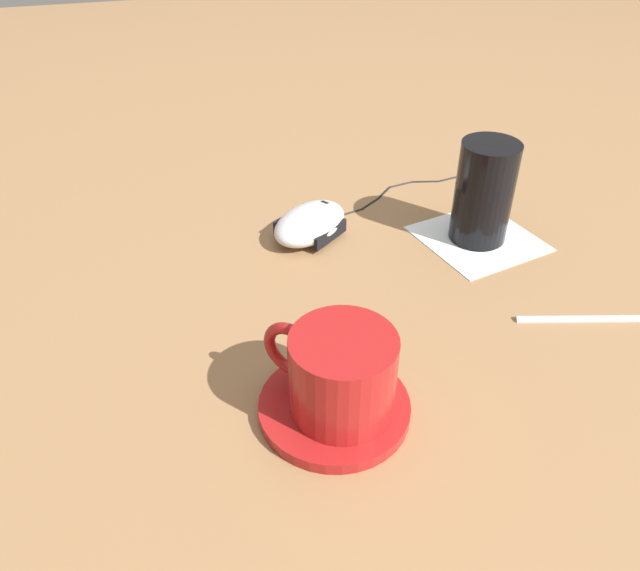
% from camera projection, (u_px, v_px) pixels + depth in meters
% --- Properties ---
extents(ground_plane, '(3.00, 3.00, 0.00)m').
position_uv_depth(ground_plane, '(420.00, 296.00, 0.66)').
color(ground_plane, olive).
extents(saucer, '(0.13, 0.13, 0.01)m').
position_uv_depth(saucer, '(334.00, 407.00, 0.53)').
color(saucer, maroon).
rests_on(saucer, ground).
extents(coffee_cup, '(0.10, 0.10, 0.07)m').
position_uv_depth(coffee_cup, '(340.00, 373.00, 0.50)').
color(coffee_cup, maroon).
rests_on(coffee_cup, saucer).
extents(computer_mouse, '(0.13, 0.12, 0.04)m').
position_uv_depth(computer_mouse, '(310.00, 223.00, 0.75)').
color(computer_mouse, silver).
rests_on(computer_mouse, ground).
extents(mouse_cable, '(0.28, 0.07, 0.00)m').
position_uv_depth(mouse_cable, '(420.00, 186.00, 0.86)').
color(mouse_cable, black).
rests_on(mouse_cable, ground).
extents(napkin_under_glass, '(0.15, 0.15, 0.00)m').
position_uv_depth(napkin_under_glass, '(478.00, 238.00, 0.75)').
color(napkin_under_glass, white).
rests_on(napkin_under_glass, ground).
extents(drinking_glass, '(0.07, 0.07, 0.12)m').
position_uv_depth(drinking_glass, '(484.00, 192.00, 0.72)').
color(drinking_glass, black).
rests_on(drinking_glass, napkin_under_glass).
extents(pen, '(0.16, 0.05, 0.01)m').
position_uv_depth(pen, '(594.00, 316.00, 0.63)').
color(pen, silver).
rests_on(pen, ground).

